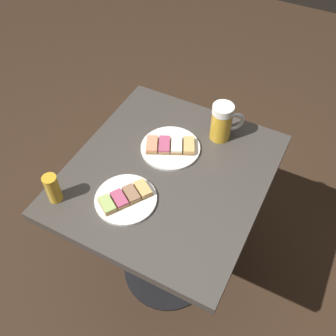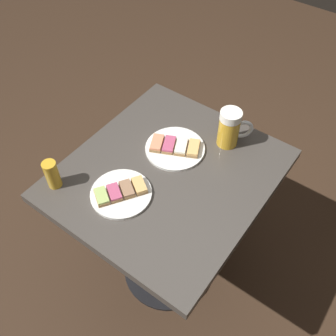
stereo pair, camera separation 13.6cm
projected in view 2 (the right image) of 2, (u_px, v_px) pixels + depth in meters
name	position (u px, v px, depth m)	size (l,w,h in m)	color
ground_plane	(168.00, 268.00, 1.95)	(6.00, 6.00, 0.00)	#382619
cafe_table	(168.00, 200.00, 1.51)	(0.76, 0.68, 0.76)	black
plate_near	(121.00, 193.00, 1.30)	(0.21, 0.21, 0.03)	white
plate_far	(175.00, 147.00, 1.44)	(0.22, 0.22, 0.03)	white
beer_mug	(230.00, 128.00, 1.41)	(0.11, 0.11, 0.15)	gold
beer_glass_small	(52.00, 174.00, 1.30)	(0.05, 0.05, 0.11)	gold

